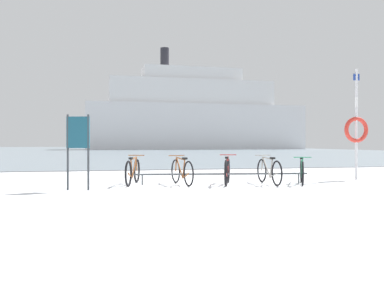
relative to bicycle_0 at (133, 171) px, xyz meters
name	(u,v)px	position (x,y,z in m)	size (l,w,h in m)	color
ground	(123,151)	(1.29, 49.65, -0.40)	(80.00, 132.00, 0.08)	white
bike_rack	(222,174)	(2.37, -0.40, -0.09)	(4.74, 0.64, 0.31)	#4C5156
bicycle_0	(133,171)	(0.00, 0.00, 0.00)	(0.60, 1.70, 0.79)	black
bicycle_1	(182,171)	(1.29, -0.27, 0.00)	(0.48, 1.62, 0.78)	black
bicycle_2	(227,171)	(2.50, -0.52, 0.01)	(0.67, 1.57, 0.81)	black
bicycle_3	(269,171)	(3.65, -0.61, 0.00)	(0.46, 1.74, 0.79)	black
bicycle_4	(302,171)	(4.54, -0.80, -0.01)	(0.74, 1.47, 0.76)	black
info_sign	(78,139)	(-1.35, -1.04, 0.85)	(0.54, 0.17, 1.80)	#33383D
rescue_post	(356,127)	(6.85, 0.16, 1.25)	(0.80, 0.12, 3.41)	silver
ferry_ship	(195,116)	(15.25, 63.24, 5.98)	(40.84, 9.88, 18.89)	white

